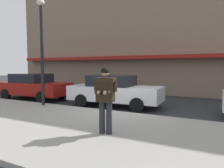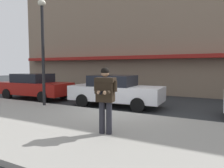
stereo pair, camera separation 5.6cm
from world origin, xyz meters
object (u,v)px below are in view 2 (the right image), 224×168
object	(u,v)px
parked_sedan_mid	(115,91)
street_lamp_post	(43,41)
parked_sedan_near	(35,86)
man_texting_on_phone	(105,93)

from	to	relation	value
parked_sedan_mid	street_lamp_post	bearing A→B (deg)	-145.06
parked_sedan_near	street_lamp_post	world-z (taller)	street_lamp_post
parked_sedan_mid	street_lamp_post	distance (m)	4.14
parked_sedan_near	street_lamp_post	distance (m)	3.95
street_lamp_post	man_texting_on_phone	bearing A→B (deg)	-26.79
man_texting_on_phone	street_lamp_post	size ratio (longest dim) A/B	0.37
parked_sedan_mid	man_texting_on_phone	size ratio (longest dim) A/B	2.55
parked_sedan_near	man_texting_on_phone	distance (m)	8.55
parked_sedan_near	parked_sedan_mid	bearing A→B (deg)	1.71
parked_sedan_near	parked_sedan_mid	size ratio (longest dim) A/B	0.99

